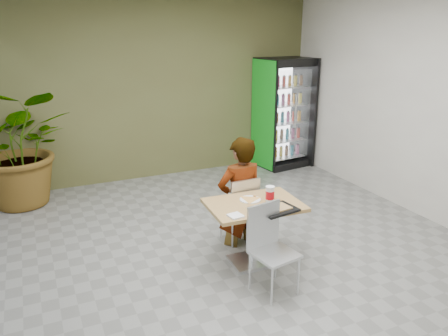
{
  "coord_description": "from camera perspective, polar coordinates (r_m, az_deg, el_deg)",
  "views": [
    {
      "loc": [
        -2.03,
        -3.98,
        2.65
      ],
      "look_at": [
        0.04,
        0.61,
        1.0
      ],
      "focal_mm": 35.0,
      "sensor_mm": 36.0,
      "label": 1
    }
  ],
  "objects": [
    {
      "name": "ground",
      "position": [
        5.19,
        2.42,
        -12.55
      ],
      "size": [
        7.0,
        7.0,
        0.0
      ],
      "primitive_type": "plane",
      "color": "gray",
      "rests_on": "ground"
    },
    {
      "name": "room_envelope",
      "position": [
        4.58,
        2.68,
        4.91
      ],
      "size": [
        6.0,
        7.0,
        3.2
      ],
      "primitive_type": null,
      "color": "silver",
      "rests_on": "ground"
    },
    {
      "name": "dining_table",
      "position": [
        5.0,
        3.9,
        -6.86
      ],
      "size": [
        1.07,
        0.78,
        0.75
      ],
      "rotation": [
        0.0,
        0.0,
        -0.05
      ],
      "color": "#A28145",
      "rests_on": "ground"
    },
    {
      "name": "chair_far",
      "position": [
        5.45,
        2.33,
        -4.89
      ],
      "size": [
        0.4,
        0.41,
        0.88
      ],
      "rotation": [
        0.0,
        0.0,
        3.18
      ],
      "color": "silver",
      "rests_on": "ground"
    },
    {
      "name": "chair_near",
      "position": [
        4.55,
        5.88,
        -9.49
      ],
      "size": [
        0.48,
        0.48,
        0.93
      ],
      "rotation": [
        0.0,
        0.0,
        0.17
      ],
      "color": "silver",
      "rests_on": "ground"
    },
    {
      "name": "seated_woman",
      "position": [
        5.48,
        2.11,
        -4.49
      ],
      "size": [
        0.63,
        0.42,
        1.68
      ],
      "primitive_type": "imported",
      "rotation": [
        0.0,
        0.0,
        3.18
      ],
      "color": "black",
      "rests_on": "ground"
    },
    {
      "name": "pizza_plate",
      "position": [
        4.99,
        3.44,
        -4.02
      ],
      "size": [
        0.34,
        0.29,
        0.03
      ],
      "color": "white",
      "rests_on": "dining_table"
    },
    {
      "name": "soda_cup",
      "position": [
        4.95,
        6.02,
        -3.42
      ],
      "size": [
        0.1,
        0.1,
        0.18
      ],
      "color": "white",
      "rests_on": "dining_table"
    },
    {
      "name": "napkin_stack",
      "position": [
        4.57,
        1.5,
        -6.26
      ],
      "size": [
        0.16,
        0.16,
        0.02
      ],
      "primitive_type": "cube",
      "rotation": [
        0.0,
        0.0,
        0.14
      ],
      "color": "white",
      "rests_on": "dining_table"
    },
    {
      "name": "cafeteria_tray",
      "position": [
        4.74,
        6.97,
        -5.42
      ],
      "size": [
        0.45,
        0.36,
        0.02
      ],
      "primitive_type": "cube",
      "rotation": [
        0.0,
        0.0,
        0.16
      ],
      "color": "black",
      "rests_on": "dining_table"
    },
    {
      "name": "beverage_fridge",
      "position": [
        8.54,
        7.83,
        7.11
      ],
      "size": [
        1.03,
        0.84,
        2.07
      ],
      "rotation": [
        0.0,
        0.0,
        0.13
      ],
      "color": "black",
      "rests_on": "ground"
    },
    {
      "name": "potted_plant",
      "position": [
        7.22,
        -24.97,
        2.48
      ],
      "size": [
        1.95,
        1.79,
        1.81
      ],
      "primitive_type": "imported",
      "rotation": [
        0.0,
        0.0,
        -0.27
      ],
      "color": "#295A24",
      "rests_on": "ground"
    }
  ]
}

